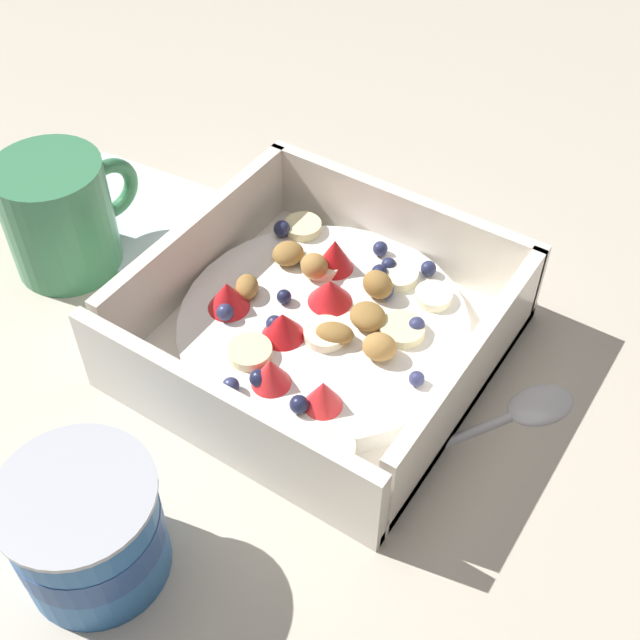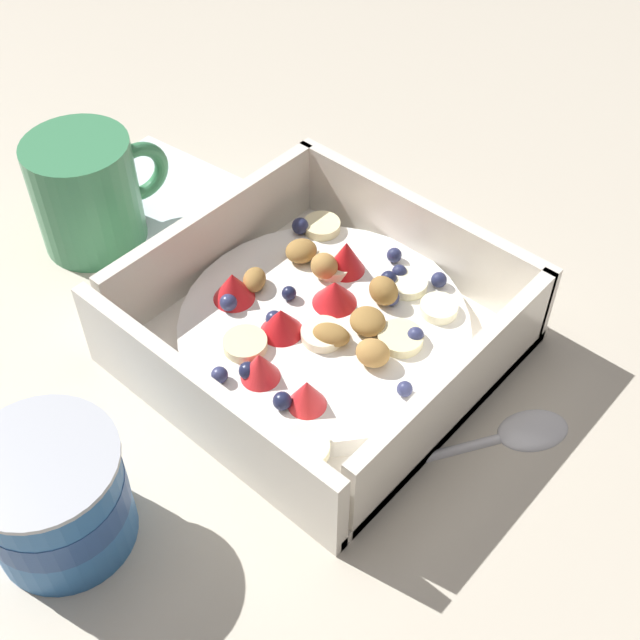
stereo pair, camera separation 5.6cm
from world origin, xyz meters
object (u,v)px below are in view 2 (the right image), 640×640
object	(u,v)px
fruit_bowl	(320,328)
yogurt_cup	(54,496)
spoon	(496,436)
folded_napkin	(150,192)
coffee_mug	(89,193)

from	to	relation	value
fruit_bowl	yogurt_cup	xyz separation A→B (m)	(0.01, 0.20, 0.02)
spoon	folded_napkin	distance (m)	0.36
yogurt_cup	coffee_mug	world-z (taller)	coffee_mug
spoon	folded_napkin	world-z (taller)	spoon
folded_napkin	spoon	bearing A→B (deg)	177.02
fruit_bowl	spoon	bearing A→B (deg)	-173.31
spoon	yogurt_cup	bearing A→B (deg)	55.68
fruit_bowl	coffee_mug	bearing A→B (deg)	7.77
spoon	yogurt_cup	xyz separation A→B (m)	(0.15, 0.22, 0.03)
yogurt_cup	folded_napkin	xyz separation A→B (m)	(0.21, -0.24, -0.04)
spoon	folded_napkin	size ratio (longest dim) A/B	1.31
spoon	coffee_mug	xyz separation A→B (m)	(0.35, 0.04, 0.04)
fruit_bowl	folded_napkin	world-z (taller)	fruit_bowl
fruit_bowl	spoon	world-z (taller)	fruit_bowl
spoon	yogurt_cup	size ratio (longest dim) A/B	1.85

